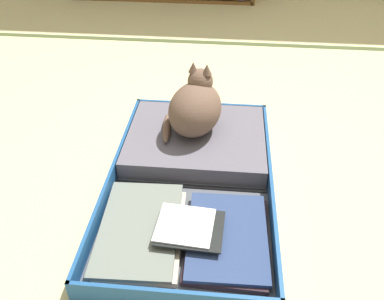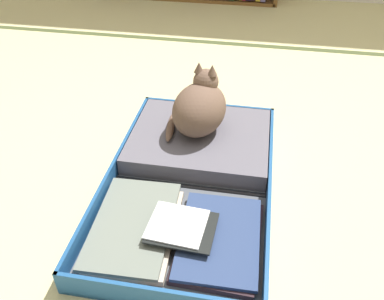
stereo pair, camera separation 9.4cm
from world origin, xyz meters
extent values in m
plane|color=#C3BB84|center=(0.00, 0.00, 0.00)|extent=(10.00, 10.00, 0.00)
cube|color=#3F4928|center=(0.00, 1.39, 0.00)|extent=(4.80, 0.05, 0.00)
cube|color=navy|center=(-0.13, -0.24, 0.01)|extent=(0.59, 0.49, 0.01)
cube|color=navy|center=(-0.13, -0.48, 0.05)|extent=(0.58, 0.02, 0.09)
cube|color=navy|center=(-0.41, -0.24, 0.05)|extent=(0.02, 0.49, 0.09)
cube|color=navy|center=(0.16, -0.24, 0.05)|extent=(0.02, 0.49, 0.09)
cube|color=#494D54|center=(-0.13, -0.24, 0.02)|extent=(0.56, 0.47, 0.01)
cube|color=navy|center=(-0.13, 0.25, 0.01)|extent=(0.59, 0.49, 0.01)
cube|color=navy|center=(-0.13, 0.48, 0.05)|extent=(0.58, 0.02, 0.09)
cube|color=navy|center=(-0.42, 0.24, 0.05)|extent=(0.02, 0.49, 0.09)
cube|color=navy|center=(0.15, 0.25, 0.05)|extent=(0.02, 0.49, 0.09)
cube|color=#494D54|center=(-0.13, 0.25, 0.02)|extent=(0.56, 0.47, 0.01)
cylinder|color=black|center=(-0.13, 0.00, 0.02)|extent=(0.56, 0.02, 0.02)
cube|color=#B3A48F|center=(-0.26, -0.24, 0.03)|extent=(0.26, 0.38, 0.02)
cube|color=slate|center=(-0.27, -0.23, 0.05)|extent=(0.26, 0.41, 0.01)
cube|color=#2E1F24|center=(0.01, -0.24, 0.03)|extent=(0.26, 0.37, 0.02)
cube|color=navy|center=(0.01, -0.24, 0.05)|extent=(0.26, 0.36, 0.01)
cube|color=silver|center=(-0.12, -0.24, 0.08)|extent=(0.19, 0.17, 0.01)
cube|color=black|center=(-0.11, -0.24, 0.07)|extent=(0.21, 0.18, 0.01)
cube|color=#56545F|center=(-0.13, 0.25, 0.05)|extent=(0.55, 0.46, 0.08)
torus|color=white|center=(-0.06, 0.28, 0.09)|extent=(0.11, 0.11, 0.01)
cylinder|color=black|center=(-0.29, 0.47, 0.05)|extent=(0.02, 0.02, 0.08)
cylinder|color=black|center=(0.03, 0.47, 0.05)|extent=(0.02, 0.02, 0.08)
cube|color=yellow|center=(-0.17, -0.47, 0.05)|extent=(0.04, 0.00, 0.02)
cube|color=red|center=(-0.13, -0.47, 0.04)|extent=(0.04, 0.00, 0.02)
cube|color=yellow|center=(-0.03, -0.47, 0.06)|extent=(0.03, 0.00, 0.02)
ellipsoid|color=brown|center=(-0.14, 0.26, 0.19)|extent=(0.26, 0.31, 0.20)
ellipsoid|color=brown|center=(-0.12, 0.34, 0.15)|extent=(0.16, 0.12, 0.11)
sphere|color=brown|center=(-0.12, 0.32, 0.28)|extent=(0.10, 0.10, 0.10)
cone|color=brown|center=(-0.10, 0.31, 0.34)|extent=(0.04, 0.04, 0.04)
cone|color=brown|center=(-0.15, 0.32, 0.34)|extent=(0.04, 0.04, 0.04)
sphere|color=gold|center=(-0.10, 0.36, 0.29)|extent=(0.02, 0.02, 0.02)
sphere|color=gold|center=(-0.13, 0.37, 0.29)|extent=(0.02, 0.02, 0.02)
ellipsoid|color=brown|center=(-0.25, 0.24, 0.11)|extent=(0.05, 0.20, 0.03)
camera|label=1|loc=(-0.02, -1.08, 1.03)|focal=37.74mm
camera|label=2|loc=(0.08, -1.07, 1.03)|focal=37.74mm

